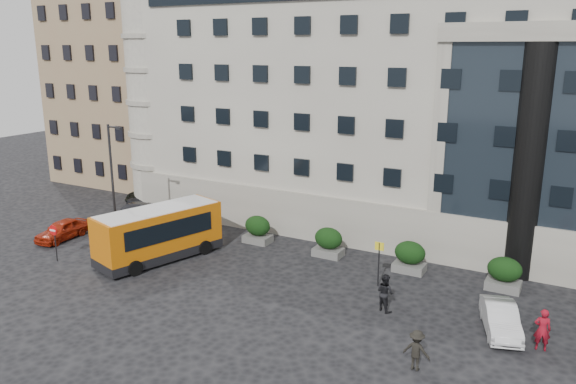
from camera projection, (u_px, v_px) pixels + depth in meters
name	position (u px, v px, depth m)	size (l,w,h in m)	color
ground	(244.00, 299.00, 29.17)	(120.00, 120.00, 0.00)	black
civic_building	(466.00, 97.00, 42.74)	(44.00, 24.00, 18.00)	gray
entrance_column	(529.00, 164.00, 30.65)	(1.80, 1.80, 13.00)	black
apartment_near	(148.00, 75.00, 54.80)	(14.00, 14.00, 20.00)	#8E6F52
apartment_far	(228.00, 60.00, 71.20)	(13.00, 13.00, 22.00)	#7E6149
hedge_a	(258.00, 229.00, 37.41)	(1.80, 1.26, 1.84)	#555553
hedge_b	(328.00, 242.00, 34.98)	(1.80, 1.26, 1.84)	#555553
hedge_c	(410.00, 256.00, 32.56)	(1.80, 1.26, 1.84)	#555553
hedge_d	(504.00, 273.00, 30.13)	(1.80, 1.26, 1.84)	#555553
street_lamp	(113.00, 180.00, 36.18)	(1.16, 0.18, 8.00)	#262628
bus_stop_sign	(379.00, 256.00, 30.40)	(0.50, 0.08, 2.52)	#262628
no_entry_sign	(54.00, 236.00, 33.94)	(0.64, 0.16, 2.32)	#262628
minibus	(159.00, 232.00, 34.31)	(4.79, 8.14, 3.21)	#BF5D09
red_truck	(185.00, 175.00, 51.49)	(3.13, 5.05, 2.53)	maroon
parked_car_a	(62.00, 230.00, 38.09)	(1.58, 3.92, 1.34)	#9B1F0B
parked_car_b	(135.00, 216.00, 40.95)	(1.63, 4.67, 1.54)	black
parked_car_c	(150.00, 195.00, 46.78)	(1.97, 4.85, 1.41)	black
parked_car_d	(155.00, 193.00, 47.34)	(2.57, 5.58, 1.55)	black
white_taxi	(501.00, 319.00, 25.72)	(1.39, 3.98, 1.31)	silver
pedestrian_a	(542.00, 330.00, 24.12)	(0.70, 0.46, 1.91)	maroon
pedestrian_b	(385.00, 292.00, 27.73)	(0.93, 0.73, 1.92)	black
pedestrian_c	(416.00, 350.00, 22.66)	(1.11, 0.64, 1.72)	black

